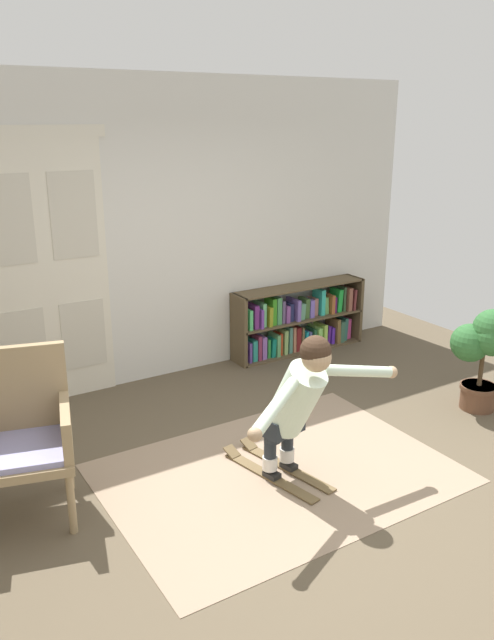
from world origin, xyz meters
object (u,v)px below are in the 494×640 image
(potted_plant, at_px, (485,346))
(skis_pair, at_px, (275,469))
(bookshelf, at_px, (298,322))
(person_skier, at_px, (298,397))
(wicker_chair, at_px, (23,431))

(potted_plant, distance_m, skis_pair, 2.21)
(bookshelf, distance_m, person_skier, 2.73)
(person_skier, bearing_deg, skis_pair, 101.39)
(bookshelf, bearing_deg, potted_plant, -76.76)
(bookshelf, xyz_separation_m, skis_pair, (-1.64, -1.98, -0.32))
(wicker_chair, relative_size, skis_pair, 1.16)
(wicker_chair, height_order, person_skier, person_skier)
(wicker_chair, distance_m, skis_pair, 1.81)
(potted_plant, bearing_deg, bookshelf, 103.24)
(wicker_chair, distance_m, potted_plant, 3.82)
(bookshelf, relative_size, wicker_chair, 1.46)
(potted_plant, height_order, skis_pair, potted_plant)
(wicker_chair, distance_m, person_skier, 1.83)
(skis_pair, bearing_deg, bookshelf, 50.35)
(wicker_chair, bearing_deg, potted_plant, -8.57)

